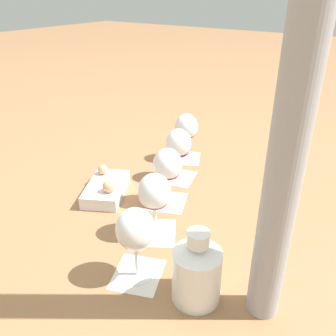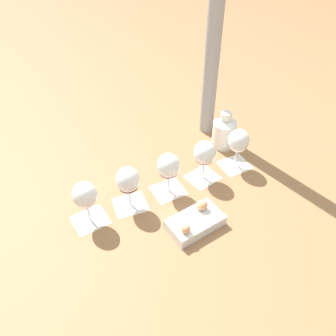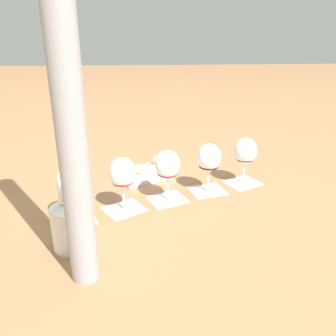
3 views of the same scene
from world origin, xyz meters
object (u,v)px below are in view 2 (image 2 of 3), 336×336
Objects in this scene: wine_glass_0 at (238,143)px; wine_glass_3 at (128,181)px; ceramic_vase at (224,131)px; umbrella_pole at (214,38)px; wine_glass_2 at (167,167)px; snack_dish at (195,221)px; wine_glass_1 at (205,154)px; wine_glass_4 at (85,197)px.

wine_glass_3 is at bearing 21.82° from wine_glass_0.
umbrella_pole is (0.05, -0.11, 0.33)m from ceramic_vase.
wine_glass_2 reaches higher than snack_dish.
wine_glass_1 reaches higher than snack_dish.
ceramic_vase is (0.02, -0.13, -0.04)m from wine_glass_0.
wine_glass_1 is 1.00× the size of wine_glass_2.
wine_glass_2 is 1.00× the size of wine_glass_3.
wine_glass_2 is 0.20× the size of umbrella_pole.
wine_glass_3 is (0.26, 0.11, 0.00)m from wine_glass_1.
snack_dish is (0.19, 0.27, -0.08)m from wine_glass_0.
wine_glass_2 is 0.28m from wine_glass_4.
snack_dish is (-0.07, 0.16, -0.09)m from wine_glass_2.
wine_glass_0 is at bearing -158.18° from wine_glass_3.
wine_glass_0 is at bearing 98.07° from ceramic_vase.
ceramic_vase is at bearing -146.21° from wine_glass_4.
wine_glass_3 reaches higher than ceramic_vase.
wine_glass_2 and wine_glass_3 have the same top height.
snack_dish is (-0.20, 0.11, -0.09)m from wine_glass_3.
wine_glass_2 is at bearing -157.17° from wine_glass_3.
wine_glass_2 is (0.26, 0.10, 0.00)m from wine_glass_0.
umbrella_pole reaches higher than wine_glass_0.
wine_glass_4 is at bearing 22.60° from wine_glass_2.
wine_glass_0 is 0.38m from umbrella_pole.
wine_glass_1 and wine_glass_4 have the same top height.
umbrella_pole is (-0.07, -0.29, 0.28)m from wine_glass_1.
wine_glass_3 is 1.00× the size of wine_glass_4.
umbrella_pole is at bearing -67.58° from ceramic_vase.
wine_glass_1 is 0.42m from wine_glass_4.
wine_glass_3 is 0.24m from snack_dish.
snack_dish is (-0.33, 0.06, -0.08)m from wine_glass_4.
wine_glass_0 is 0.28m from wine_glass_2.
wine_glass_0 and wine_glass_1 have the same top height.
ceramic_vase is at bearing -136.92° from wine_glass_2.
ceramic_vase is (-0.11, -0.18, -0.04)m from wine_glass_1.
wine_glass_2 is 0.34m from ceramic_vase.
wine_glass_0 is 1.00× the size of wine_glass_1.
wine_glass_2 is 0.20m from snack_dish.
umbrella_pole is (-0.13, -0.51, 0.37)m from snack_dish.
wine_glass_1 is at bearing 57.59° from ceramic_vase.
wine_glass_2 reaches higher than ceramic_vase.
wine_glass_4 is at bearing 21.95° from wine_glass_0.
wine_glass_1 is at bearing 77.06° from umbrella_pole.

